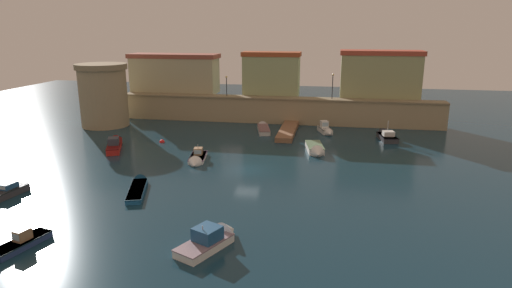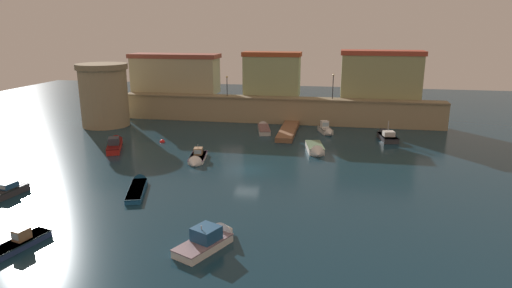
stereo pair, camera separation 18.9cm
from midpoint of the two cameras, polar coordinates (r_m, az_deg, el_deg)
The scene contains 17 objects.
ground_plane at distance 46.81m, azimuth -1.29°, elevation -3.37°, with size 136.63×136.63×0.00m, color #112D3D.
quay_wall at distance 69.27m, azimuth 2.69°, elevation 4.44°, with size 50.22×2.76×4.03m.
old_town_backdrop at distance 72.06m, azimuth 1.66°, elevation 9.08°, with size 47.27×4.69×7.37m.
fortress_tower at distance 70.46m, azimuth -19.23°, elevation 6.04°, with size 7.53×7.53×9.37m.
pier_dock at distance 62.72m, azimuth 4.06°, elevation 1.70°, with size 2.21×11.16×0.70m.
quay_lamp_0 at distance 70.15m, azimuth -3.92°, elevation 7.96°, with size 0.32×0.32×3.15m.
quay_lamp_1 at distance 68.00m, azimuth 9.82°, elevation 7.87°, with size 0.32×0.32×3.80m.
moored_boat_0 at distance 57.87m, azimuth -17.91°, elevation 0.04°, with size 4.24×7.30×1.93m.
moored_boat_1 at distance 31.53m, azimuth -5.74°, elevation -12.03°, with size 3.97×5.65×2.41m.
moored_boat_2 at distance 34.71m, azimuth -29.40°, elevation -11.68°, with size 2.58×5.43×1.68m.
moored_boat_3 at distance 64.38m, azimuth 0.85°, elevation 2.11°, with size 2.95×6.67×1.43m.
moored_boat_5 at distance 53.35m, azimuth 7.63°, elevation -0.71°, with size 2.79×5.78×1.73m.
moored_boat_6 at distance 43.03m, azimuth -15.08°, elevation -5.25°, with size 3.44×7.07×1.28m.
moored_boat_7 at distance 49.85m, azimuth -7.80°, elevation -1.96°, with size 2.49×5.45×2.24m.
moored_boat_8 at distance 61.98m, azimuth 16.35°, elevation 1.05°, with size 2.74×5.38×3.20m.
moored_boat_9 at distance 63.29m, azimuth 8.95°, elevation 1.83°, with size 2.62×4.44×1.90m.
mooring_buoy_0 at distance 59.15m, azimuth -12.17°, elevation 0.24°, with size 0.70×0.70×0.70m, color red.
Camera 1 is at (8.88, -43.50, 14.82)m, focal length 30.89 mm.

